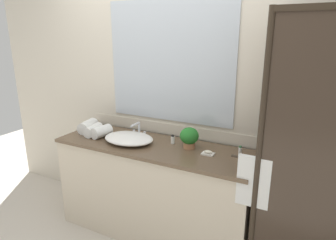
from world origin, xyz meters
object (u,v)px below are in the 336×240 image
(sink_basin, at_px, (129,138))
(rolled_towel_far_edge, at_px, (102,132))
(rolled_towel_near_edge, at_px, (88,126))
(faucet, at_px, (139,132))
(potted_plant, at_px, (189,137))
(soap_dish, at_px, (208,153))
(rolled_towel_middle, at_px, (93,130))
(amenity_bottle_shampoo, at_px, (173,139))
(amenity_bottle_conditioner, at_px, (240,152))

(sink_basin, bearing_deg, rolled_towel_far_edge, -179.64)
(rolled_towel_near_edge, bearing_deg, faucet, 11.30)
(potted_plant, distance_m, rolled_towel_far_edge, 0.86)
(sink_basin, height_order, rolled_towel_far_edge, rolled_towel_far_edge)
(soap_dish, relative_size, rolled_towel_middle, 0.45)
(soap_dish, xyz_separation_m, rolled_towel_far_edge, (-1.05, -0.06, 0.04))
(potted_plant, distance_m, rolled_towel_near_edge, 1.08)
(potted_plant, height_order, rolled_towel_near_edge, potted_plant)
(faucet, xyz_separation_m, soap_dish, (0.74, -0.11, -0.04))
(potted_plant, relative_size, soap_dish, 1.84)
(faucet, distance_m, rolled_towel_middle, 0.45)
(faucet, distance_m, rolled_towel_near_edge, 0.54)
(amenity_bottle_shampoo, xyz_separation_m, rolled_towel_middle, (-0.79, -0.14, 0.01))
(sink_basin, distance_m, soap_dish, 0.74)
(amenity_bottle_shampoo, relative_size, rolled_towel_far_edge, 0.42)
(rolled_towel_near_edge, height_order, rolled_towel_far_edge, rolled_towel_near_edge)
(faucet, distance_m, potted_plant, 0.55)
(amenity_bottle_conditioner, bearing_deg, soap_dish, -168.13)
(soap_dish, height_order, rolled_towel_middle, rolled_towel_middle)
(amenity_bottle_conditioner, height_order, rolled_towel_near_edge, rolled_towel_near_edge)
(sink_basin, height_order, faucet, faucet)
(amenity_bottle_conditioner, bearing_deg, rolled_towel_far_edge, -175.20)
(sink_basin, height_order, soap_dish, sink_basin)
(rolled_towel_near_edge, xyz_separation_m, rolled_towel_middle, (0.11, -0.05, -0.01))
(amenity_bottle_shampoo, height_order, rolled_towel_middle, rolled_towel_middle)
(rolled_towel_near_edge, relative_size, rolled_towel_middle, 1.00)
(sink_basin, relative_size, soap_dish, 4.68)
(potted_plant, bearing_deg, rolled_towel_near_edge, -176.91)
(faucet, xyz_separation_m, rolled_towel_middle, (-0.42, -0.15, -0.00))
(faucet, distance_m, amenity_bottle_conditioner, 0.99)
(sink_basin, distance_m, rolled_towel_middle, 0.42)
(rolled_towel_middle, bearing_deg, rolled_towel_far_edge, -6.49)
(sink_basin, bearing_deg, soap_dish, 4.26)
(soap_dish, distance_m, rolled_towel_near_edge, 1.27)
(potted_plant, relative_size, amenity_bottle_shampoo, 2.27)
(amenity_bottle_conditioner, bearing_deg, amenity_bottle_shampoo, 175.92)
(amenity_bottle_conditioner, distance_m, rolled_towel_far_edge, 1.30)
(amenity_bottle_conditioner, relative_size, rolled_towel_far_edge, 0.52)
(rolled_towel_middle, bearing_deg, sink_basin, -1.44)
(amenity_bottle_shampoo, bearing_deg, rolled_towel_near_edge, -174.15)
(soap_dish, relative_size, amenity_bottle_conditioner, 1.00)
(rolled_towel_near_edge, bearing_deg, rolled_towel_middle, -23.43)
(soap_dish, distance_m, rolled_towel_far_edge, 1.05)
(sink_basin, distance_m, amenity_bottle_shampoo, 0.40)
(amenity_bottle_conditioner, distance_m, rolled_towel_middle, 1.41)
(soap_dish, distance_m, amenity_bottle_conditioner, 0.25)
(amenity_bottle_shampoo, bearing_deg, soap_dish, -14.57)
(amenity_bottle_shampoo, height_order, rolled_towel_far_edge, rolled_towel_far_edge)
(potted_plant, distance_m, amenity_bottle_conditioner, 0.44)
(soap_dish, height_order, rolled_towel_far_edge, rolled_towel_far_edge)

